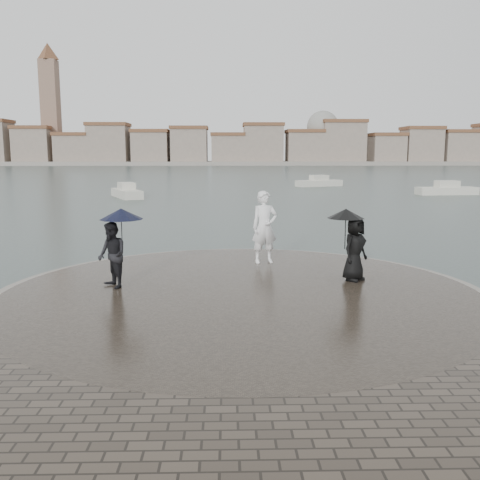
{
  "coord_description": "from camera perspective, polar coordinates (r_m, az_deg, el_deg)",
  "views": [
    {
      "loc": [
        -0.35,
        -9.55,
        3.79
      ],
      "look_at": [
        0.0,
        4.8,
        1.45
      ],
      "focal_mm": 40.0,
      "sensor_mm": 36.0,
      "label": 1
    }
  ],
  "objects": [
    {
      "name": "visitor_right",
      "position": [
        14.74,
        11.92,
        -0.03
      ],
      "size": [
        1.25,
        1.1,
        1.95
      ],
      "color": "black",
      "rests_on": "quay_tip"
    },
    {
      "name": "ground",
      "position": [
        10.28,
        0.67,
        -12.37
      ],
      "size": [
        400.0,
        400.0,
        0.0
      ],
      "primitive_type": "plane",
      "color": "#2B3835",
      "rests_on": "ground"
    },
    {
      "name": "far_skyline",
      "position": [
        170.37,
        -3.45,
        9.86
      ],
      "size": [
        260.0,
        20.0,
        37.0
      ],
      "color": "gray",
      "rests_on": "ground"
    },
    {
      "name": "visitor_left",
      "position": [
        14.01,
        -13.24,
        -0.38
      ],
      "size": [
        1.31,
        1.18,
        2.04
      ],
      "color": "black",
      "rests_on": "quay_tip"
    },
    {
      "name": "quay_tip",
      "position": [
        13.55,
        0.14,
        -6.19
      ],
      "size": [
        11.9,
        11.9,
        0.36
      ],
      "primitive_type": "cylinder",
      "color": "#2D261E",
      "rests_on": "ground"
    },
    {
      "name": "kerb_ring",
      "position": [
        13.55,
        0.14,
        -6.28
      ],
      "size": [
        12.5,
        12.5,
        0.32
      ],
      "primitive_type": "cylinder",
      "color": "gray",
      "rests_on": "ground"
    },
    {
      "name": "boats",
      "position": [
        52.77,
        6.69,
        5.49
      ],
      "size": [
        33.49,
        19.88,
        1.5
      ],
      "color": "beige",
      "rests_on": "ground"
    },
    {
      "name": "statue",
      "position": [
        16.77,
        2.64,
        1.38
      ],
      "size": [
        0.94,
        0.73,
        2.27
      ],
      "primitive_type": "imported",
      "rotation": [
        0.0,
        0.0,
        0.25
      ],
      "color": "white",
      "rests_on": "quay_tip"
    }
  ]
}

